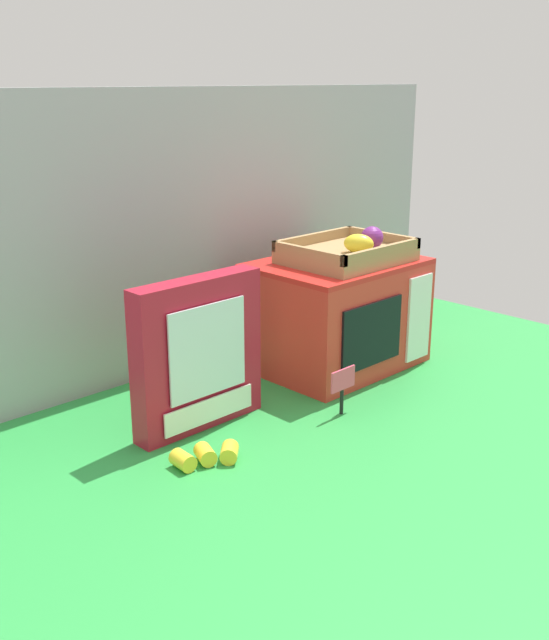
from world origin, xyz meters
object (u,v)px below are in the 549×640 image
at_px(price_sign, 343,384).
at_px(cookie_set_box, 199,355).
at_px(toy_microwave, 336,314).
at_px(loose_toy_banana, 206,456).
at_px(food_groups_crate, 349,252).

bearing_deg(price_sign, cookie_set_box, 146.81).
bearing_deg(cookie_set_box, toy_microwave, 5.28).
xyz_separation_m(toy_microwave, price_sign, (-0.21, -0.20, -0.06)).
bearing_deg(loose_toy_banana, food_groups_crate, 15.02).
relative_size(toy_microwave, loose_toy_banana, 3.08).
bearing_deg(loose_toy_banana, price_sign, -5.11).
bearing_deg(price_sign, food_groups_crate, 39.12).
height_order(toy_microwave, food_groups_crate, food_groups_crate).
distance_m(food_groups_crate, cookie_set_box, 0.48).
bearing_deg(toy_microwave, price_sign, -135.88).
distance_m(food_groups_crate, loose_toy_banana, 0.64).
distance_m(price_sign, loose_toy_banana, 0.34).
relative_size(cookie_set_box, loose_toy_banana, 2.44).
distance_m(toy_microwave, price_sign, 0.30).
bearing_deg(cookie_set_box, loose_toy_banana, -126.09).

